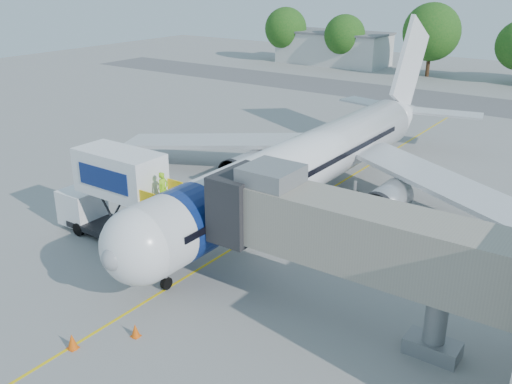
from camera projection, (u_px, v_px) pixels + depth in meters
The scene contains 12 objects.
ground at pixel (273, 224), 35.44m from camera, with size 160.00×160.00×0.00m, color gray.
guidance_line at pixel (273, 224), 35.44m from camera, with size 0.15×70.00×0.01m, color yellow.
taxiway_strip at pixel (470, 104), 67.36m from camera, with size 120.00×10.00×0.01m, color #59595B.
aircraft at pixel (308, 162), 37.51m from camera, with size 34.17×37.73×11.35m.
jet_bridge at pixel (339, 232), 24.24m from camera, with size 13.90×3.20×6.60m.
catering_hiloader at pixel (114, 195), 32.49m from camera, with size 8.50×2.44×5.50m.
safety_cone_a at pixel (72, 342), 23.65m from camera, with size 0.44×0.44×0.71m.
safety_cone_b at pixel (135, 331), 24.44m from camera, with size 0.39×0.39×0.62m.
outbuilding_left at pixel (333, 48), 95.17m from camera, with size 18.40×8.40×5.30m.
tree_a at pixel (286, 29), 96.76m from camera, with size 7.07×7.07×9.02m.
tree_b at pixel (345, 35), 90.82m from camera, with size 6.52×6.52×8.31m.
tree_c at pixel (432, 32), 82.29m from camera, with size 8.27×8.27×10.54m.
Camera 1 is at (17.82, -26.96, 14.72)m, focal length 40.00 mm.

